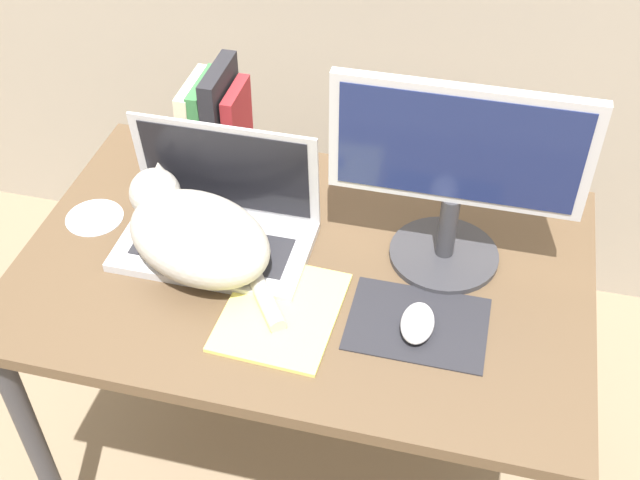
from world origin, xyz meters
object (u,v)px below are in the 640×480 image
object	(u,v)px
notepad	(281,311)
laptop	(218,223)
computer_mouse	(417,323)
book_row	(215,121)
cd_disc	(95,218)
external_monitor	(456,170)
cat	(195,234)

from	to	relation	value
notepad	laptop	bearing A→B (deg)	137.01
computer_mouse	book_row	bearing A→B (deg)	142.03
notepad	cd_disc	size ratio (longest dim) A/B	2.19
book_row	external_monitor	bearing A→B (deg)	-20.08
book_row	cd_disc	bearing A→B (deg)	-126.59
external_monitor	book_row	world-z (taller)	external_monitor
cat	external_monitor	world-z (taller)	external_monitor
book_row	laptop	bearing A→B (deg)	-70.48
cat	computer_mouse	bearing A→B (deg)	-9.71
cat	external_monitor	distance (m)	0.50
book_row	notepad	world-z (taller)	book_row
computer_mouse	cd_disc	world-z (taller)	computer_mouse
external_monitor	computer_mouse	size ratio (longest dim) A/B	4.76
external_monitor	notepad	size ratio (longest dim) A/B	1.78
cat	laptop	bearing A→B (deg)	74.82
laptop	cd_disc	world-z (taller)	laptop
book_row	notepad	distance (m)	0.51
book_row	notepad	bearing A→B (deg)	-57.54
computer_mouse	cat	bearing A→B (deg)	170.29
laptop	book_row	world-z (taller)	same
external_monitor	cd_disc	distance (m)	0.76
cat	book_row	bearing A→B (deg)	102.24
laptop	cd_disc	distance (m)	0.28
book_row	cd_disc	xyz separation A→B (m)	(-0.19, -0.25, -0.11)
computer_mouse	cd_disc	size ratio (longest dim) A/B	0.81
cd_disc	cat	bearing A→B (deg)	-15.86
external_monitor	cd_disc	xyz separation A→B (m)	(-0.72, -0.06, -0.21)
cd_disc	notepad	bearing A→B (deg)	-20.06
external_monitor	book_row	bearing A→B (deg)	159.92
cat	external_monitor	bearing A→B (deg)	15.50
external_monitor	computer_mouse	bearing A→B (deg)	-96.20
cat	cd_disc	bearing A→B (deg)	164.14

